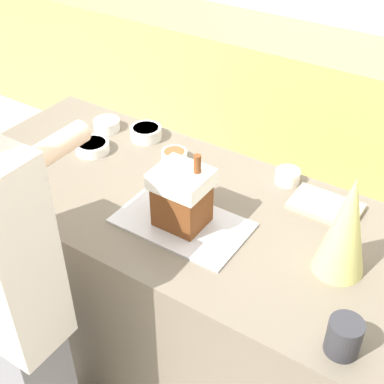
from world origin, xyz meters
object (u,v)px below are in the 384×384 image
at_px(decorative_tree, 347,226).
at_px(candy_bowl_near_tray_left, 92,146).
at_px(candy_bowl_behind_tray, 174,155).
at_px(mug, 344,337).
at_px(person, 2,306).
at_px(baking_tray, 182,223).
at_px(cookbook, 325,206).
at_px(gingerbread_house, 182,196).
at_px(candy_bowl_far_right, 288,176).
at_px(candy_bowl_center_rear, 107,124).
at_px(candy_bowl_near_tray_right, 146,132).

height_order(decorative_tree, candy_bowl_near_tray_left, decorative_tree).
bearing_deg(candy_bowl_behind_tray, mug, -29.58).
relative_size(candy_bowl_behind_tray, candy_bowl_near_tray_left, 0.74).
distance_m(candy_bowl_behind_tray, person, 0.84).
xyz_separation_m(baking_tray, person, (-0.29, -0.54, -0.09)).
xyz_separation_m(cookbook, mug, (0.26, -0.53, 0.04)).
xyz_separation_m(gingerbread_house, decorative_tree, (0.51, 0.09, 0.05)).
bearing_deg(cookbook, person, -127.14).
relative_size(candy_bowl_near_tray_left, mug, 1.29).
bearing_deg(gingerbread_house, decorative_tree, 9.59).
relative_size(decorative_tree, person, 0.21).
relative_size(baking_tray, candy_bowl_far_right, 4.83).
bearing_deg(candy_bowl_far_right, mug, -54.09).
height_order(baking_tray, cookbook, cookbook).
relative_size(candy_bowl_behind_tray, candy_bowl_center_rear, 0.90).
xyz_separation_m(decorative_tree, candy_bowl_far_right, (-0.32, 0.32, -0.14)).
relative_size(candy_bowl_near_tray_right, candy_bowl_center_rear, 1.17).
bearing_deg(gingerbread_house, candy_bowl_behind_tray, 128.71).
xyz_separation_m(gingerbread_house, candy_bowl_behind_tray, (-0.24, 0.30, -0.09)).
relative_size(decorative_tree, candy_bowl_behind_tray, 3.39).
distance_m(candy_bowl_center_rear, cookbook, 0.99).
bearing_deg(candy_bowl_center_rear, person, -69.64).
xyz_separation_m(gingerbread_house, candy_bowl_near_tray_left, (-0.55, 0.17, -0.09)).
height_order(candy_bowl_near_tray_right, candy_bowl_far_right, candy_bowl_near_tray_right).
height_order(candy_bowl_center_rear, person, person).
bearing_deg(candy_bowl_far_right, baking_tray, -114.67).
bearing_deg(baking_tray, candy_bowl_center_rear, 151.24).
height_order(candy_bowl_behind_tray, mug, mug).
relative_size(gingerbread_house, candy_bowl_center_rear, 2.39).
relative_size(candy_bowl_far_right, mug, 0.87).
xyz_separation_m(candy_bowl_behind_tray, candy_bowl_near_tray_left, (-0.31, -0.12, -0.00)).
height_order(decorative_tree, mug, decorative_tree).
relative_size(cookbook, mug, 2.27).
relative_size(baking_tray, gingerbread_house, 1.65).
height_order(candy_bowl_near_tray_left, mug, mug).
bearing_deg(decorative_tree, cookbook, 119.03).
distance_m(candy_bowl_far_right, candy_bowl_behind_tray, 0.44).
bearing_deg(candy_bowl_center_rear, gingerbread_house, -28.73).
xyz_separation_m(candy_bowl_near_tray_left, mug, (1.18, -0.37, 0.03)).
bearing_deg(candy_bowl_near_tray_right, decorative_tree, -16.92).
bearing_deg(candy_bowl_near_tray_right, baking_tray, -40.68).
relative_size(gingerbread_house, mug, 2.53).
xyz_separation_m(baking_tray, gingerbread_house, (0.00, 0.00, 0.11)).
distance_m(decorative_tree, cookbook, 0.33).
bearing_deg(candy_bowl_near_tray_right, candy_bowl_near_tray_left, -121.01).
relative_size(cookbook, person, 0.15).
relative_size(candy_bowl_near_tray_right, candy_bowl_far_right, 1.43).
xyz_separation_m(gingerbread_house, cookbook, (0.37, 0.34, -0.11)).
bearing_deg(candy_bowl_far_right, decorative_tree, -45.52).
relative_size(candy_bowl_far_right, candy_bowl_near_tray_left, 0.67).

